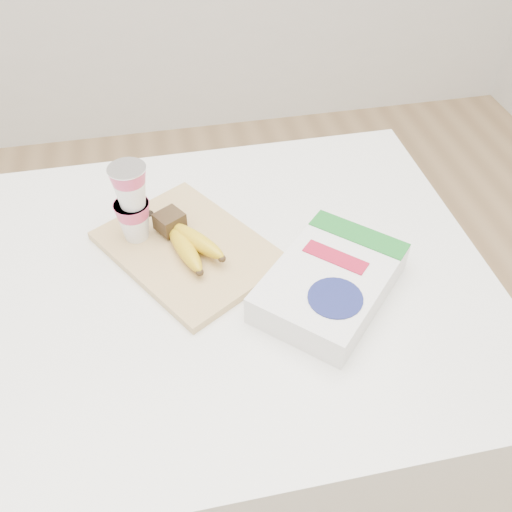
{
  "coord_description": "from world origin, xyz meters",
  "views": [
    {
      "loc": [
        0.04,
        -0.7,
        1.63
      ],
      "look_at": [
        0.18,
        -0.0,
        0.94
      ],
      "focal_mm": 40.0,
      "sensor_mm": 36.0,
      "label": 1
    }
  ],
  "objects": [
    {
      "name": "cutting_board",
      "position": [
        0.07,
        0.07,
        0.91
      ],
      "size": [
        0.36,
        0.39,
        0.02
      ],
      "primitive_type": "cube",
      "rotation": [
        0.0,
        0.0,
        0.55
      ],
      "color": "tan",
      "rests_on": "table"
    },
    {
      "name": "table",
      "position": [
        0.0,
        0.0,
        0.45
      ],
      "size": [
        1.2,
        0.8,
        0.9
      ],
      "primitive_type": "cube",
      "color": "white",
      "rests_on": "ground"
    },
    {
      "name": "cereal_box",
      "position": [
        0.3,
        -0.08,
        0.93
      ],
      "size": [
        0.31,
        0.31,
        0.06
      ],
      "rotation": [
        0.0,
        0.0,
        -0.77
      ],
      "color": "white",
      "rests_on": "table"
    },
    {
      "name": "bananas",
      "position": [
        0.07,
        0.07,
        0.94
      ],
      "size": [
        0.13,
        0.18,
        0.05
      ],
      "color": "#382816",
      "rests_on": "cutting_board"
    },
    {
      "name": "yogurt_stack",
      "position": [
        -0.02,
        0.12,
        1.0
      ],
      "size": [
        0.07,
        0.07,
        0.16
      ],
      "color": "white",
      "rests_on": "cutting_board"
    },
    {
      "name": "room",
      "position": [
        0.0,
        0.0,
        1.35
      ],
      "size": [
        4.0,
        4.0,
        4.0
      ],
      "color": "tan",
      "rests_on": "ground"
    }
  ]
}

